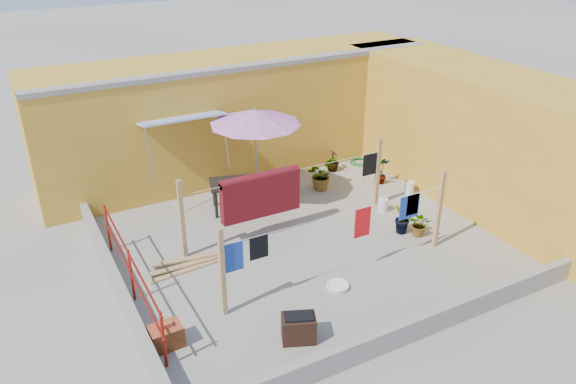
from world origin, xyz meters
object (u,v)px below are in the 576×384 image
object	(u,v)px
plant_back_a	(321,174)
outdoor_table	(243,184)
white_basin	(338,286)
brick_stack	(166,336)
water_jug_b	(409,187)
patio_umbrella	(255,118)
green_hose	(360,162)
water_jug_a	(383,205)
brazier	(299,328)

from	to	relation	value
plant_back_a	outdoor_table	bearing A→B (deg)	-177.64
white_basin	outdoor_table	bearing A→B (deg)	93.80
plant_back_a	white_basin	bearing A→B (deg)	-116.82
brick_stack	plant_back_a	size ratio (longest dim) A/B	0.68
outdoor_table	water_jug_b	size ratio (longest dim) A/B	4.67
patio_umbrella	outdoor_table	distance (m)	1.70
water_jug_b	green_hose	bearing A→B (deg)	90.00
brick_stack	outdoor_table	bearing A→B (deg)	50.70
patio_umbrella	green_hose	size ratio (longest dim) A/B	4.70
brick_stack	green_hose	world-z (taller)	brick_stack
patio_umbrella	brick_stack	size ratio (longest dim) A/B	4.74
brick_stack	white_basin	size ratio (longest dim) A/B	1.22
outdoor_table	water_jug_a	distance (m)	3.47
outdoor_table	water_jug_a	xyz separation A→B (m)	(2.97, -1.73, -0.51)
green_hose	water_jug_a	bearing A→B (deg)	-114.12
plant_back_a	brick_stack	bearing A→B (deg)	-143.80
outdoor_table	white_basin	xyz separation A→B (m)	(0.26, -3.89, -0.64)
brazier	water_jug_b	size ratio (longest dim) A/B	1.80
patio_umbrella	white_basin	distance (m)	4.48
white_basin	water_jug_a	xyz separation A→B (m)	(2.71, 2.16, 0.13)
water_jug_b	plant_back_a	xyz separation A→B (m)	(-1.92, 1.33, 0.25)
water_jug_a	outdoor_table	bearing A→B (deg)	149.68
patio_umbrella	water_jug_b	size ratio (longest dim) A/B	6.97
brazier	brick_stack	bearing A→B (deg)	155.65
brazier	green_hose	world-z (taller)	brazier
outdoor_table	water_jug_a	size ratio (longest dim) A/B	4.64
white_basin	green_hose	distance (m)	6.29
brazier	green_hose	size ratio (longest dim) A/B	1.21
water_jug_a	water_jug_b	world-z (taller)	water_jug_a
water_jug_b	white_basin	bearing A→B (deg)	-146.05
patio_umbrella	green_hose	xyz separation A→B (m)	(3.85, 1.06, -2.30)
white_basin	water_jug_a	bearing A→B (deg)	38.54
outdoor_table	water_jug_a	world-z (taller)	outdoor_table
brick_stack	water_jug_b	world-z (taller)	brick_stack
outdoor_table	brazier	world-z (taller)	outdoor_table
patio_umbrella	water_jug_a	bearing A→B (deg)	-32.84
outdoor_table	brazier	size ratio (longest dim) A/B	2.60
outdoor_table	white_basin	distance (m)	3.95
green_hose	brick_stack	bearing A→B (deg)	-146.34
green_hose	plant_back_a	world-z (taller)	plant_back_a
brick_stack	green_hose	xyz separation A→B (m)	(7.40, 4.93, -0.17)
brick_stack	brazier	xyz separation A→B (m)	(2.05, -0.93, 0.05)
brick_stack	plant_back_a	xyz separation A→B (m)	(5.48, 4.01, 0.21)
outdoor_table	plant_back_a	size ratio (longest dim) A/B	2.14
water_jug_a	water_jug_b	size ratio (longest dim) A/B	1.01
patio_umbrella	green_hose	bearing A→B (deg)	15.39
white_basin	green_hose	size ratio (longest dim) A/B	0.81
brick_stack	water_jug_a	distance (m)	6.54
water_jug_a	white_basin	bearing A→B (deg)	-141.46
outdoor_table	green_hose	world-z (taller)	outdoor_table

